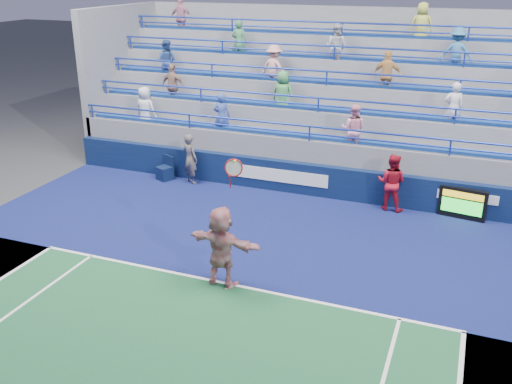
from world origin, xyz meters
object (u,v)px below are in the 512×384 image
at_px(judge_chair, 165,172).
at_px(ball_girl, 391,182).
at_px(tennis_player, 222,247).
at_px(line_judge, 190,159).
at_px(serve_speed_board, 462,204).

distance_m(judge_chair, ball_girl, 8.15).
xyz_separation_m(tennis_player, line_judge, (-4.00, 6.08, -0.12)).
bearing_deg(line_judge, tennis_player, 147.16).
bearing_deg(ball_girl, serve_speed_board, -171.73).
height_order(judge_chair, tennis_player, tennis_player).
xyz_separation_m(judge_chair, tennis_player, (5.04, -6.04, 0.75)).
bearing_deg(tennis_player, line_judge, 123.31).
height_order(serve_speed_board, tennis_player, tennis_player).
bearing_deg(serve_speed_board, judge_chair, -178.59).
relative_size(serve_speed_board, tennis_player, 0.44).
bearing_deg(judge_chair, tennis_player, -50.15).
bearing_deg(serve_speed_board, line_judge, -178.71).
xyz_separation_m(serve_speed_board, judge_chair, (-10.31, -0.25, -0.21)).
bearing_deg(tennis_player, ball_girl, 63.55).
distance_m(tennis_player, line_judge, 7.28).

